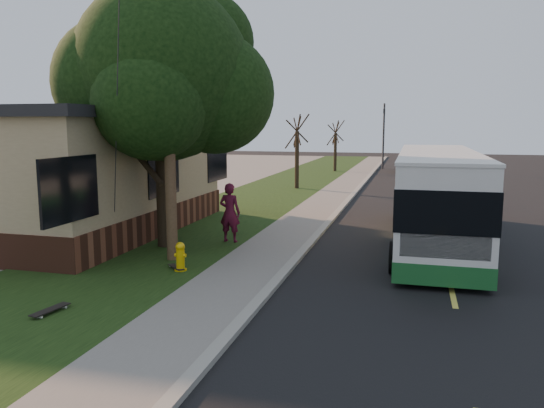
{
  "coord_description": "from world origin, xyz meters",
  "views": [
    {
      "loc": [
        3.05,
        -12.07,
        3.77
      ],
      "look_at": [
        -0.84,
        2.45,
        1.5
      ],
      "focal_mm": 35.0,
      "sensor_mm": 36.0,
      "label": 1
    }
  ],
  "objects_px": {
    "fire_hydrant": "(180,257)",
    "traffic_signal": "(384,131)",
    "bare_tree_far": "(335,147)",
    "skateboard_spare": "(176,267)",
    "dumpster": "(151,197)",
    "distant_car": "(410,161)",
    "utility_pole": "(168,91)",
    "transit_bus": "(436,195)",
    "skateboarder": "(230,213)",
    "bare_tree_near": "(297,152)",
    "leafy_tree": "(165,77)",
    "skateboard_main": "(50,310)"
  },
  "relations": [
    {
      "from": "transit_bus",
      "to": "dumpster",
      "type": "xyz_separation_m",
      "value": [
        -11.69,
        3.16,
        -0.9
      ]
    },
    {
      "from": "leafy_tree",
      "to": "traffic_signal",
      "type": "bearing_deg",
      "value": 81.53
    },
    {
      "from": "utility_pole",
      "to": "leafy_tree",
      "type": "distance_m",
      "value": 1.94
    },
    {
      "from": "skateboard_main",
      "to": "utility_pole",
      "type": "bearing_deg",
      "value": 83.82
    },
    {
      "from": "distant_car",
      "to": "utility_pole",
      "type": "bearing_deg",
      "value": -100.1
    },
    {
      "from": "traffic_signal",
      "to": "dumpster",
      "type": "relative_size",
      "value": 3.92
    },
    {
      "from": "skateboarder",
      "to": "skateboard_spare",
      "type": "relative_size",
      "value": 2.92
    },
    {
      "from": "fire_hydrant",
      "to": "dumpster",
      "type": "height_order",
      "value": "dumpster"
    },
    {
      "from": "distant_car",
      "to": "bare_tree_near",
      "type": "bearing_deg",
      "value": -113.41
    },
    {
      "from": "fire_hydrant",
      "to": "skateboard_spare",
      "type": "relative_size",
      "value": 1.15
    },
    {
      "from": "skateboarder",
      "to": "utility_pole",
      "type": "bearing_deg",
      "value": 76.22
    },
    {
      "from": "fire_hydrant",
      "to": "skateboard_spare",
      "type": "height_order",
      "value": "fire_hydrant"
    },
    {
      "from": "distant_car",
      "to": "skateboard_main",
      "type": "bearing_deg",
      "value": -99.47
    },
    {
      "from": "bare_tree_far",
      "to": "fire_hydrant",
      "type": "bearing_deg",
      "value": -89.24
    },
    {
      "from": "leafy_tree",
      "to": "skateboard_main",
      "type": "bearing_deg",
      "value": -86.48
    },
    {
      "from": "bare_tree_near",
      "to": "bare_tree_far",
      "type": "bearing_deg",
      "value": 87.61
    },
    {
      "from": "bare_tree_near",
      "to": "traffic_signal",
      "type": "distance_m",
      "value": 16.52
    },
    {
      "from": "bare_tree_far",
      "to": "dumpster",
      "type": "relative_size",
      "value": 2.87
    },
    {
      "from": "bare_tree_far",
      "to": "skateboard_spare",
      "type": "relative_size",
      "value": 6.26
    },
    {
      "from": "skateboard_main",
      "to": "distant_car",
      "type": "relative_size",
      "value": 0.19
    },
    {
      "from": "utility_pole",
      "to": "bare_tree_far",
      "type": "bearing_deg",
      "value": 89.4
    },
    {
      "from": "skateboard_spare",
      "to": "dumpster",
      "type": "xyz_separation_m",
      "value": [
        -5.13,
        8.42,
        0.54
      ]
    },
    {
      "from": "dumpster",
      "to": "distant_car",
      "type": "relative_size",
      "value": 0.29
    },
    {
      "from": "utility_pole",
      "to": "skateboarder",
      "type": "distance_m",
      "value": 4.48
    },
    {
      "from": "skateboard_spare",
      "to": "dumpster",
      "type": "relative_size",
      "value": 0.46
    },
    {
      "from": "fire_hydrant",
      "to": "distant_car",
      "type": "relative_size",
      "value": 0.15
    },
    {
      "from": "leafy_tree",
      "to": "distant_car",
      "type": "distance_m",
      "value": 30.21
    },
    {
      "from": "utility_pole",
      "to": "transit_bus",
      "type": "bearing_deg",
      "value": 31.53
    },
    {
      "from": "traffic_signal",
      "to": "bare_tree_far",
      "type": "bearing_deg",
      "value": -131.19
    },
    {
      "from": "fire_hydrant",
      "to": "traffic_signal",
      "type": "height_order",
      "value": "traffic_signal"
    },
    {
      "from": "skateboard_main",
      "to": "skateboard_spare",
      "type": "relative_size",
      "value": 1.4
    },
    {
      "from": "leafy_tree",
      "to": "skateboard_main",
      "type": "relative_size",
      "value": 8.68
    },
    {
      "from": "dumpster",
      "to": "distant_car",
      "type": "bearing_deg",
      "value": 65.37
    },
    {
      "from": "utility_pole",
      "to": "skateboarder",
      "type": "height_order",
      "value": "utility_pole"
    },
    {
      "from": "dumpster",
      "to": "distant_car",
      "type": "distance_m",
      "value": 25.55
    },
    {
      "from": "skateboarder",
      "to": "skateboard_spare",
      "type": "height_order",
      "value": "skateboarder"
    },
    {
      "from": "leafy_tree",
      "to": "transit_bus",
      "type": "bearing_deg",
      "value": 18.71
    },
    {
      "from": "bare_tree_near",
      "to": "skateboard_spare",
      "type": "xyz_separation_m",
      "value": [
        0.73,
        -17.91,
        -2.03
      ]
    },
    {
      "from": "transit_bus",
      "to": "dumpster",
      "type": "relative_size",
      "value": 7.69
    },
    {
      "from": "leafy_tree",
      "to": "transit_bus",
      "type": "relative_size",
      "value": 0.72
    },
    {
      "from": "dumpster",
      "to": "bare_tree_near",
      "type": "bearing_deg",
      "value": 65.11
    },
    {
      "from": "leafy_tree",
      "to": "utility_pole",
      "type": "bearing_deg",
      "value": -62.4
    },
    {
      "from": "skateboard_spare",
      "to": "dumpster",
      "type": "height_order",
      "value": "dumpster"
    },
    {
      "from": "bare_tree_near",
      "to": "skateboarder",
      "type": "xyz_separation_m",
      "value": [
        1.0,
        -14.5,
        -1.14
      ]
    },
    {
      "from": "bare_tree_near",
      "to": "skateboard_main",
      "type": "relative_size",
      "value": 4.79
    },
    {
      "from": "utility_pole",
      "to": "bare_tree_far",
      "type": "distance_m",
      "value": 29.13
    },
    {
      "from": "fire_hydrant",
      "to": "traffic_signal",
      "type": "relative_size",
      "value": 0.13
    },
    {
      "from": "leafy_tree",
      "to": "transit_bus",
      "type": "xyz_separation_m",
      "value": [
        7.96,
        2.7,
        -3.61
      ]
    },
    {
      "from": "bare_tree_near",
      "to": "skateboard_spare",
      "type": "height_order",
      "value": "bare_tree_near"
    },
    {
      "from": "fire_hydrant",
      "to": "bare_tree_far",
      "type": "relative_size",
      "value": 0.18
    }
  ]
}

